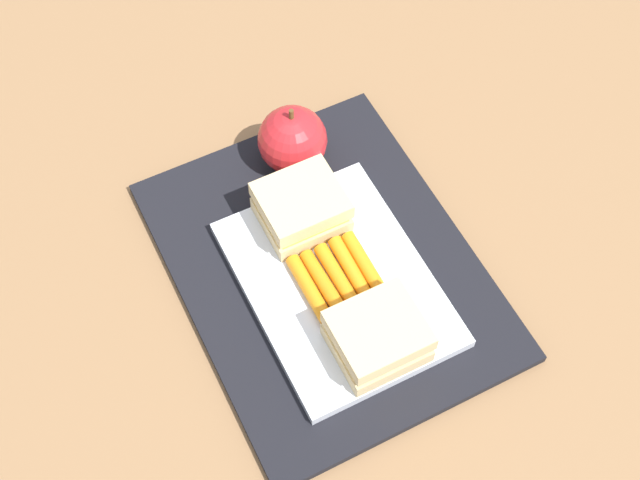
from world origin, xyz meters
TOP-DOWN VIEW (x-y plane):
  - ground_plane at (0.00, 0.00)m, footprint 2.40×2.40m
  - lunchbag_mat at (0.00, 0.00)m, footprint 0.36×0.28m
  - food_tray at (-0.03, 0.00)m, footprint 0.23×0.17m
  - sandwich_half_left at (-0.10, 0.00)m, footprint 0.07×0.08m
  - sandwich_half_right at (0.05, 0.00)m, footprint 0.07×0.08m
  - carrot_sticks_bundle at (-0.03, 0.00)m, footprint 0.08×0.07m
  - apple at (0.13, -0.03)m, footprint 0.07×0.07m

SIDE VIEW (x-z plane):
  - ground_plane at x=0.00m, z-range 0.00..0.00m
  - lunchbag_mat at x=0.00m, z-range 0.00..0.01m
  - food_tray at x=-0.03m, z-range 0.01..0.02m
  - carrot_sticks_bundle at x=-0.03m, z-range 0.02..0.04m
  - sandwich_half_left at x=-0.10m, z-range 0.02..0.07m
  - sandwich_half_right at x=0.05m, z-range 0.02..0.07m
  - apple at x=0.13m, z-range 0.00..0.09m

